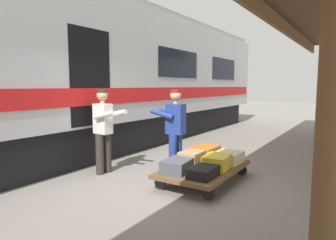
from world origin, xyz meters
The scene contains 11 objects.
ground_plane centered at (0.00, 0.00, 0.00)m, with size 60.00×60.00×0.00m, color gray.
train_car centered at (3.55, 0.00, 2.06)m, with size 3.03×20.49×4.00m.
luggage_cart centered at (-0.32, -0.50, 0.24)m, with size 1.13×1.94×0.28m.
suitcase_black_hardshell centered at (-0.58, 0.03, 0.37)m, with size 0.37×0.61×0.17m, color black.
suitcase_tan_vintage centered at (-0.07, -0.50, 0.41)m, with size 0.38×0.50×0.26m, color tan.
suitcase_slate_roller centered at (-0.07, 0.03, 0.39)m, with size 0.42×0.61×0.22m, color #4C515B.
suitcase_cream_canvas centered at (-0.58, -1.03, 0.39)m, with size 0.48×0.57×0.21m, color beige.
suitcase_orange_carryall centered at (-0.07, -1.03, 0.42)m, with size 0.47×0.59×0.27m, color #CC6B23.
suitcase_yellow_case centered at (-0.58, -0.50, 0.41)m, with size 0.41×0.58×0.25m, color gold.
porter_in_overalls centered at (0.40, -0.64, 0.93)m, with size 0.67×0.43×1.70m.
porter_by_door centered at (1.63, 0.10, 0.93)m, with size 0.69×0.46×1.70m.
Camera 1 is at (-2.68, 4.40, 1.77)m, focal length 31.98 mm.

